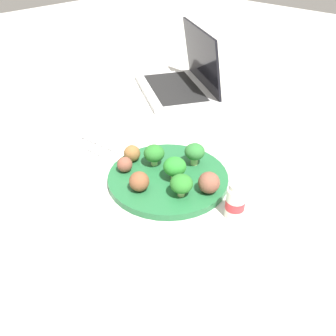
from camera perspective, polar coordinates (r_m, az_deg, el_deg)
ground_plane at (r=0.86m, az=0.00°, el=-1.96°), size 4.00×4.00×0.00m
plate at (r=0.86m, az=0.00°, el=-1.54°), size 0.28×0.28×0.02m
broccoli_floret_far_rim at (r=0.83m, az=1.11°, el=0.20°), size 0.05×0.05×0.05m
broccoli_floret_front_right at (r=0.87m, az=-2.17°, el=2.25°), size 0.05×0.05×0.05m
broccoli_floret_back_left at (r=0.78m, az=2.09°, el=-2.48°), size 0.05×0.05×0.05m
broccoli_floret_near_rim at (r=0.88m, az=4.15°, el=2.47°), size 0.05×0.05×0.05m
meatball_front_left at (r=0.86m, az=-6.72°, el=0.55°), size 0.04×0.04×0.04m
meatball_back_left at (r=0.80m, az=-4.48°, el=-2.08°), size 0.04×0.04×0.04m
meatball_far_rim at (r=0.90m, az=-5.60°, el=2.28°), size 0.04×0.04×0.04m
meatball_front_right at (r=0.80m, az=6.36°, el=-2.26°), size 0.05×0.05×0.05m
napkin at (r=1.00m, az=-11.19°, el=3.13°), size 0.18×0.14×0.01m
fork at (r=1.00m, az=-12.28°, el=3.08°), size 0.12×0.03×0.01m
knife at (r=1.01m, az=-10.75°, el=3.92°), size 0.15×0.03×0.01m
yogurt_bottle at (r=0.76m, az=10.39°, el=-5.24°), size 0.04×0.04×0.08m
laptop at (r=1.32m, az=2.22°, el=13.44°), size 0.39×0.35×0.21m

